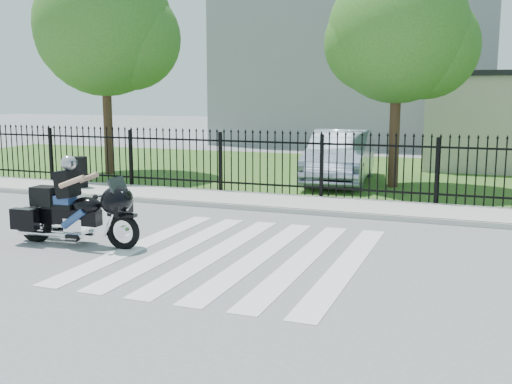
% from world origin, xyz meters
% --- Properties ---
extents(ground, '(120.00, 120.00, 0.00)m').
position_xyz_m(ground, '(0.00, 0.00, 0.00)').
color(ground, slate).
rests_on(ground, ground).
extents(crosswalk, '(5.00, 5.50, 0.01)m').
position_xyz_m(crosswalk, '(0.00, 0.00, 0.01)').
color(crosswalk, silver).
rests_on(crosswalk, ground).
extents(sidewalk, '(40.00, 2.00, 0.12)m').
position_xyz_m(sidewalk, '(0.00, 5.00, 0.06)').
color(sidewalk, '#ADAAA3').
rests_on(sidewalk, ground).
extents(curb, '(40.00, 0.12, 0.12)m').
position_xyz_m(curb, '(0.00, 4.00, 0.06)').
color(curb, '#ADAAA3').
rests_on(curb, ground).
extents(grass_strip, '(40.00, 12.00, 0.02)m').
position_xyz_m(grass_strip, '(0.00, 12.00, 0.01)').
color(grass_strip, '#335C1F').
rests_on(grass_strip, ground).
extents(iron_fence, '(26.00, 0.04, 1.80)m').
position_xyz_m(iron_fence, '(0.00, 6.00, 0.90)').
color(iron_fence, black).
rests_on(iron_fence, ground).
extents(tree_left, '(4.80, 4.80, 7.58)m').
position_xyz_m(tree_left, '(-8.50, 8.50, 5.17)').
color(tree_left, '#382316').
rests_on(tree_left, ground).
extents(tree_mid, '(4.20, 4.20, 6.78)m').
position_xyz_m(tree_mid, '(1.50, 9.00, 4.67)').
color(tree_mid, '#382316').
rests_on(tree_mid, ground).
extents(building_tall, '(15.00, 10.00, 12.00)m').
position_xyz_m(building_tall, '(-3.00, 26.00, 6.00)').
color(building_tall, gray).
rests_on(building_tall, ground).
extents(motorcycle_rider, '(2.68, 0.85, 1.77)m').
position_xyz_m(motorcycle_rider, '(-3.21, -0.42, 0.72)').
color(motorcycle_rider, black).
rests_on(motorcycle_rider, ground).
extents(parked_car, '(2.26, 5.30, 1.70)m').
position_xyz_m(parked_car, '(-0.26, 9.40, 0.87)').
color(parked_car, '#8E9BB3').
rests_on(parked_car, grass_strip).
extents(litter_bin, '(0.43, 0.43, 0.92)m').
position_xyz_m(litter_bin, '(-7.11, 4.99, 0.58)').
color(litter_bin, black).
rests_on(litter_bin, sidewalk).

